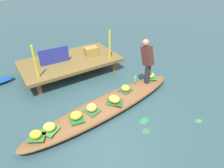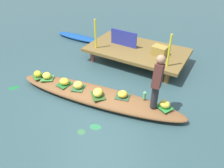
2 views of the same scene
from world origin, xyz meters
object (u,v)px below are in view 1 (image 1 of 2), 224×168
water_bottle (135,79)px  market_banner (54,56)px  banana_bunch_6 (36,134)px  vendor_person (147,59)px  produce_crate (91,51)px  vendor_boat (108,105)px  banana_bunch_0 (76,115)px  banana_bunch_2 (150,75)px  banana_bunch_5 (49,127)px  banana_bunch_3 (126,88)px  banana_bunch_1 (114,99)px  banana_bunch_4 (92,107)px

water_bottle → market_banner: 2.65m
banana_bunch_6 → vendor_person: (3.26, 0.45, 0.62)m
market_banner → produce_crate: (1.27, -0.06, -0.11)m
vendor_boat → banana_bunch_6: banana_bunch_6 is taller
banana_bunch_6 → banana_bunch_0: bearing=4.3°
banana_bunch_2 → banana_bunch_5: banana_bunch_2 is taller
vendor_boat → water_bottle: 1.22m
banana_bunch_3 → banana_bunch_6: size_ratio=1.02×
banana_bunch_0 → vendor_person: size_ratio=0.21×
water_bottle → market_banner: (-1.64, 2.05, 0.37)m
vendor_boat → banana_bunch_1: 0.28m
banana_bunch_0 → banana_bunch_6: 0.90m
banana_bunch_2 → market_banner: (-2.17, 2.13, 0.37)m
banana_bunch_6 → market_banner: bearing=63.0°
banana_bunch_0 → banana_bunch_5: bearing=-178.5°
banana_bunch_2 → vendor_person: vendor_person is taller
banana_bunch_6 → vendor_person: 3.35m
vendor_boat → banana_bunch_4: banana_bunch_4 is taller
banana_bunch_0 → vendor_person: vendor_person is taller
banana_bunch_3 → water_bottle: bearing=22.1°
banana_bunch_4 → water_bottle: (1.66, 0.44, -0.00)m
banana_bunch_1 → banana_bunch_4: banana_bunch_1 is taller
vendor_person → produce_crate: 2.23m
banana_bunch_1 → banana_bunch_0: bearing=-178.5°
vendor_boat → produce_crate: bearing=64.9°
banana_bunch_3 → vendor_person: bearing=7.0°
banana_bunch_2 → market_banner: 3.06m
banana_bunch_1 → produce_crate: (0.67, 2.46, 0.25)m
banana_bunch_6 → water_bottle: bearing=10.6°
vendor_person → banana_bunch_6: bearing=-172.1°
banana_bunch_5 → market_banner: (1.04, 2.56, 0.37)m
banana_bunch_2 → banana_bunch_6: bearing=-172.1°
banana_bunch_4 → banana_bunch_6: bearing=-175.0°
banana_bunch_4 → banana_bunch_6: (-1.31, -0.12, -0.01)m
banana_bunch_5 → water_bottle: 2.73m
banana_bunch_2 → vendor_person: size_ratio=0.19×
banana_bunch_6 → banana_bunch_2: bearing=7.9°
banana_bunch_4 → produce_crate: size_ratio=0.56×
banana_bunch_2 → market_banner: market_banner is taller
banana_bunch_4 → water_bottle: 1.72m
banana_bunch_2 → market_banner: bearing=135.6°
vendor_boat → water_bottle: size_ratio=24.74×
vendor_boat → banana_bunch_1: (0.11, -0.12, 0.23)m
banana_bunch_3 → water_bottle: 0.53m
banana_bunch_4 → banana_bunch_2: bearing=9.6°
banana_bunch_2 → banana_bunch_6: (-3.51, -0.49, -0.01)m
banana_bunch_2 → banana_bunch_3: bearing=-172.9°
banana_bunch_2 → produce_crate: size_ratio=0.54×
market_banner → vendor_person: bearing=-46.3°
vendor_boat → banana_bunch_4: 0.57m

